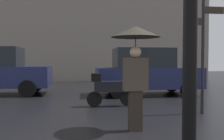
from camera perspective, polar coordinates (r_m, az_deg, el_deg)
pedestrian_with_umbrella at (r=5.11m, az=5.19°, el=4.43°), size 0.98×0.98×2.07m
parked_scooter at (r=7.89m, az=-0.55°, el=-4.02°), size 1.48×0.32×1.23m
parked_car_left at (r=10.57m, az=7.50°, el=-0.37°), size 4.13×1.98×1.89m
street_signpost at (r=7.15m, az=19.44°, el=5.15°), size 1.08×0.08×2.96m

